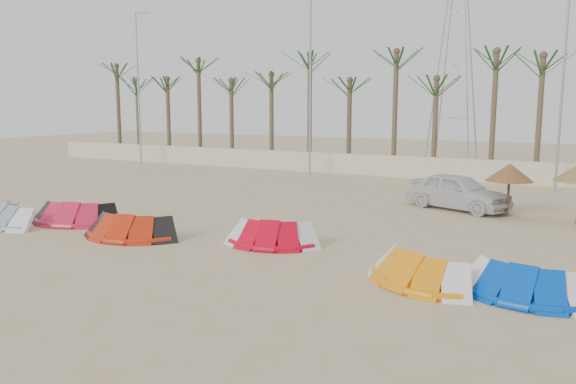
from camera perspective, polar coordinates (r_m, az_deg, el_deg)
The scene contains 15 objects.
ground at distance 15.49m, azimuth -10.69°, elevation -7.77°, with size 120.00×120.00×0.00m, color #C7B693.
boundary_wall at distance 34.99m, azimuth 12.54°, elevation 2.49°, with size 60.00×0.30×1.30m, color beige.
palm_line at distance 36.13m, azimuth 14.56°, elevation 11.82°, with size 52.00×4.00×7.70m.
lamp_a at distance 43.10m, azimuth -14.94°, elevation 10.37°, with size 1.25×0.14×11.00m.
lamp_b at distance 35.08m, azimuth 2.32°, elevation 11.08°, with size 1.25×0.14×11.00m.
lamp_c at distance 31.55m, azimuth 26.24°, elevation 10.45°, with size 1.25×0.14×11.00m.
pylon at distance 40.61m, azimuth 16.19°, elevation 2.28°, with size 3.00×3.00×14.00m, color #A5A8AD, non-canonical shape.
kite_grey at distance 23.22m, azimuth -25.64°, elevation -1.89°, with size 3.68×2.61×0.90m.
kite_red_left at distance 22.47m, azimuth -20.28°, elevation -1.89°, with size 3.69×2.41×0.90m.
kite_red_mid at distance 19.48m, azimuth -15.21°, elevation -3.24°, with size 3.51×2.01×0.90m.
kite_red_right at distance 17.79m, azimuth -1.22°, elevation -4.06°, with size 3.21×2.07×0.90m.
kite_orange at distance 14.42m, azimuth 13.22°, elevation -7.38°, with size 3.46×2.54×0.90m.
kite_blue at distance 14.16m, azimuth 22.96°, elevation -8.17°, with size 3.16×1.91×0.90m.
parasol_left at distance 23.64m, azimuth 21.59°, elevation 1.87°, with size 1.82×1.82×2.13m.
car at distance 24.78m, azimuth 16.86°, elevation 0.05°, with size 1.81×4.51×1.54m, color silver.
Camera 1 is at (9.43, -11.49, 4.38)m, focal length 35.00 mm.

